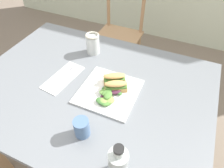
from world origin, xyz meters
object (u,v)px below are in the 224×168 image
Objects in this scene: sandwich_half_back at (114,78)px; bottle_cold_brew at (118,165)px; sandwich_half_front at (116,86)px; fork_on_napkin at (65,75)px; cup_extra_side at (82,128)px; mason_jar_iced_tea at (93,45)px; dining_table at (92,101)px; chair_wooden_far at (119,35)px; plate_lunch at (109,91)px.

bottle_cold_brew reaches higher than sandwich_half_back.
sandwich_half_front reaches higher than fork_on_napkin.
sandwich_half_front is 0.64× the size of fork_on_napkin.
fork_on_napkin is at bearing 134.20° from cup_extra_side.
sandwich_half_front is 0.35m from mason_jar_iced_tea.
dining_table is 14.14× the size of cup_extra_side.
chair_wooden_far is 0.78m from mason_jar_iced_tea.
dining_table is 0.49m from bottle_cold_brew.
fork_on_napkin is 1.04× the size of bottle_cold_brew.
mason_jar_iced_tea reaches higher than cup_extra_side.
dining_table is 0.20m from fork_on_napkin.
sandwich_half_back is 0.27m from fork_on_napkin.
sandwich_half_back is 0.64× the size of fork_on_napkin.
sandwich_half_front is at bearing 83.37° from cup_extra_side.
mason_jar_iced_tea is at bearing 135.83° from sandwich_half_front.
chair_wooden_far is 4.87× the size of bottle_cold_brew.
plate_lunch reaches higher than dining_table.
chair_wooden_far is 1.05m from plate_lunch.
dining_table is 6.51× the size of fork_on_napkin.
sandwich_half_back is 0.32m from cup_extra_side.
chair_wooden_far is at bearing 105.28° from cup_extra_side.
bottle_cold_brew reaches higher than cup_extra_side.
fork_on_napkin is at bearing -179.13° from sandwich_half_front.
mason_jar_iced_tea is (0.11, -0.69, 0.35)m from chair_wooden_far.
plate_lunch is 1.50× the size of fork_on_napkin.
plate_lunch is (0.33, -0.95, 0.30)m from chair_wooden_far.
cup_extra_side is at bearing -74.72° from chair_wooden_far.
sandwich_half_front is at bearing -68.87° from chair_wooden_far.
sandwich_half_back reaches higher than dining_table.
plate_lunch is at bearing -3.27° from fork_on_napkin.
bottle_cold_brew reaches higher than dining_table.
sandwich_half_front is 0.27m from cup_extra_side.
bottle_cold_brew is 0.21m from cup_extra_side.
cup_extra_side is at bearing -45.80° from fork_on_napkin.
dining_table is 10.22× the size of sandwich_half_back.
mason_jar_iced_tea is at bearing 138.51° from sandwich_half_back.
sandwich_half_back is at bearing 88.41° from plate_lunch.
sandwich_half_front is 1.38× the size of cup_extra_side.
bottle_cold_brew is at bearing -49.21° from dining_table.
sandwich_half_front is at bearing 6.94° from dining_table.
sandwich_half_back is at bearing 114.76° from bottle_cold_brew.
bottle_cold_brew is at bearing -55.77° from mason_jar_iced_tea.
chair_wooden_far is 0.99m from fork_on_napkin.
bottle_cold_brew reaches higher than chair_wooden_far.
mason_jar_iced_tea is at bearing 113.76° from dining_table.
plate_lunch reaches higher than fork_on_napkin.
mason_jar_iced_tea is 1.42× the size of cup_extra_side.
bottle_cold_brew reaches higher than sandwich_half_front.
chair_wooden_far is at bearing 103.29° from dining_table.
dining_table is at bearing -173.06° from sandwich_half_front.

